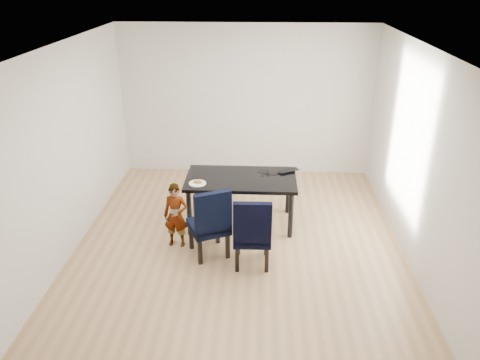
{
  "coord_description": "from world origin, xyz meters",
  "views": [
    {
      "loc": [
        0.28,
        -5.69,
        3.54
      ],
      "look_at": [
        0.0,
        0.2,
        0.85
      ],
      "focal_mm": 35.0,
      "sensor_mm": 36.0,
      "label": 1
    }
  ],
  "objects_px": {
    "child": "(176,216)",
    "plate": "(197,183)",
    "dining_table": "(241,201)",
    "chair_left": "(208,221)",
    "chair_right": "(252,230)",
    "laptop": "(287,170)"
  },
  "relations": [
    {
      "from": "chair_left",
      "to": "chair_right",
      "type": "bearing_deg",
      "value": -43.64
    },
    {
      "from": "chair_right",
      "to": "child",
      "type": "bearing_deg",
      "value": 158.47
    },
    {
      "from": "child",
      "to": "plate",
      "type": "xyz_separation_m",
      "value": [
        0.25,
        0.41,
        0.3
      ]
    },
    {
      "from": "dining_table",
      "to": "chair_right",
      "type": "distance_m",
      "value": 1.07
    },
    {
      "from": "plate",
      "to": "laptop",
      "type": "relative_size",
      "value": 0.76
    },
    {
      "from": "dining_table",
      "to": "laptop",
      "type": "bearing_deg",
      "value": 23.93
    },
    {
      "from": "dining_table",
      "to": "plate",
      "type": "bearing_deg",
      "value": -158.43
    },
    {
      "from": "chair_right",
      "to": "plate",
      "type": "xyz_separation_m",
      "value": [
        -0.8,
        0.8,
        0.27
      ]
    },
    {
      "from": "chair_right",
      "to": "dining_table",
      "type": "bearing_deg",
      "value": 99.3
    },
    {
      "from": "dining_table",
      "to": "chair_right",
      "type": "xyz_separation_m",
      "value": [
        0.19,
        -1.04,
        0.12
      ]
    },
    {
      "from": "chair_left",
      "to": "chair_right",
      "type": "height_order",
      "value": "chair_left"
    },
    {
      "from": "child",
      "to": "plate",
      "type": "bearing_deg",
      "value": 63.71
    },
    {
      "from": "plate",
      "to": "laptop",
      "type": "xyz_separation_m",
      "value": [
        1.28,
        0.54,
        0.01
      ]
    },
    {
      "from": "child",
      "to": "chair_right",
      "type": "bearing_deg",
      "value": -15.04
    },
    {
      "from": "dining_table",
      "to": "chair_right",
      "type": "relative_size",
      "value": 1.63
    },
    {
      "from": "child",
      "to": "laptop",
      "type": "height_order",
      "value": "child"
    },
    {
      "from": "dining_table",
      "to": "chair_left",
      "type": "xyz_separation_m",
      "value": [
        -0.39,
        -0.84,
        0.13
      ]
    },
    {
      "from": "plate",
      "to": "laptop",
      "type": "distance_m",
      "value": 1.39
    },
    {
      "from": "dining_table",
      "to": "chair_left",
      "type": "relative_size",
      "value": 1.6
    },
    {
      "from": "dining_table",
      "to": "child",
      "type": "height_order",
      "value": "child"
    },
    {
      "from": "dining_table",
      "to": "child",
      "type": "relative_size",
      "value": 1.74
    },
    {
      "from": "chair_left",
      "to": "child",
      "type": "distance_m",
      "value": 0.51
    }
  ]
}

